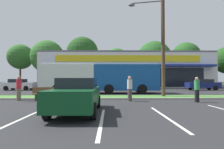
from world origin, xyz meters
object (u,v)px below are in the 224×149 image
Objects in this scene: city_bus at (100,77)px; pedestrian_mid at (197,90)px; car_4 at (77,95)px; pedestrian_near_bench at (130,88)px; pedestrian_by_pole at (19,88)px; utility_pole at (161,26)px; car_1 at (203,84)px; bus_stop_bench at (45,93)px; car_0 at (62,84)px; car_3 at (19,84)px.

pedestrian_mid is (6.75, -8.00, -0.94)m from city_bus.
car_4 is 2.70× the size of pedestrian_near_bench.
pedestrian_near_bench is (2.85, 4.43, 0.06)m from car_4.
pedestrian_mid is (12.16, -1.06, -0.05)m from pedestrian_by_pole.
utility_pole is 0.90× the size of city_bus.
car_1 is 17.47m from pedestrian_near_bench.
utility_pole is 14.64m from car_1.
pedestrian_by_pole is (-19.49, -12.61, 0.09)m from car_1.
car_0 is (-2.09, 12.89, 0.30)m from bus_stop_bench.
city_bus is 11.80m from car_4.
pedestrian_mid is (1.43, -3.13, -5.12)m from utility_pole.
utility_pole is 16.20m from car_0.
car_0 is 19.74m from car_1.
car_3 is (-25.67, 0.17, 0.01)m from car_1.
pedestrian_by_pole is at bearing 52.00° from city_bus.
bus_stop_bench is 0.93× the size of pedestrian_near_bench.
pedestrian_near_bench is (2.40, -7.32, -0.90)m from city_bus.
bus_stop_bench is 13.06m from car_0.
pedestrian_mid reaches higher than car_4.
car_1 is (19.74, -0.21, -0.01)m from car_0.
car_3 is 2.62× the size of pedestrian_mid.
pedestrian_mid is at bearing 174.53° from bus_stop_bench.
car_0 is at bearing -0.62° from car_1.
pedestrian_near_bench is 7.81m from pedestrian_by_pole.
car_0 is at bearing 146.36° from pedestrian_by_pole.
utility_pole reaches higher than bus_stop_bench.
car_1 is at bearing 140.15° from car_4.
car_3 reaches higher than car_1.
car_3 is (-8.03, 12.85, 0.29)m from bus_stop_bench.
pedestrian_by_pole is at bearing -134.15° from car_4.
city_bus is 7.97m from bus_stop_bench.
city_bus reaches higher than pedestrian_near_bench.
pedestrian_mid reaches higher than car_3.
car_1 is 2.54× the size of pedestrian_near_bench.
car_3 is at bearing -68.53° from pedestrian_mid.
utility_pole reaches higher than pedestrian_by_pole.
car_0 is (-10.97, 10.75, -5.15)m from utility_pole.
bus_stop_bench is at bearing 62.98° from city_bus.
pedestrian_by_pole reaches higher than pedestrian_mid.
car_3 is 22.98m from pedestrian_mid.
pedestrian_mid is (10.31, -0.99, 0.32)m from bus_stop_bench.
pedestrian_mid is (-7.33, -13.66, 0.04)m from car_1.
bus_stop_bench is (-3.56, -7.01, -1.26)m from city_bus.
city_bus reaches higher than car_3.
car_4 is at bearing -3.99° from pedestrian_mid.
utility_pole is at bearing -131.22° from pedestrian_near_bench.
car_4 is 5.27m from pedestrian_near_bench.
city_bus is at bearing -81.33° from pedestrian_mid.
bus_stop_bench is 21.73m from car_1.
city_bus is 2.89× the size of car_3.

